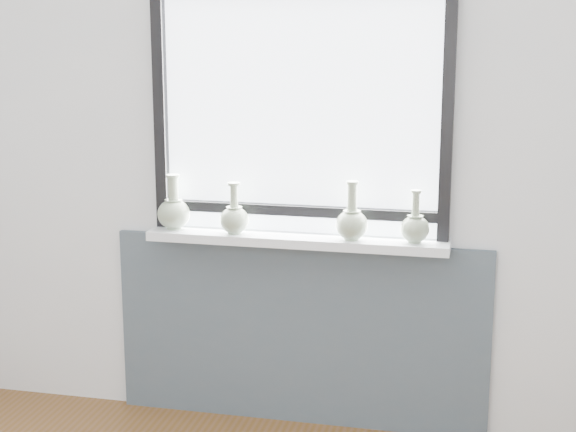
% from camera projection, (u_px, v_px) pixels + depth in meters
% --- Properties ---
extents(back_wall, '(3.60, 0.02, 2.60)m').
position_uv_depth(back_wall, '(301.00, 141.00, 3.83)').
color(back_wall, silver).
rests_on(back_wall, ground).
extents(apron_panel, '(1.70, 0.03, 0.86)m').
position_uv_depth(apron_panel, '(299.00, 333.00, 3.99)').
color(apron_panel, '#444F59').
rests_on(apron_panel, ground).
extents(windowsill, '(1.32, 0.18, 0.04)m').
position_uv_depth(windowsill, '(296.00, 240.00, 3.82)').
color(windowsill, white).
rests_on(windowsill, apron_panel).
extents(window, '(1.30, 0.06, 1.05)m').
position_uv_depth(window, '(300.00, 109.00, 3.76)').
color(window, black).
rests_on(window, windowsill).
extents(vase_a, '(0.15, 0.15, 0.25)m').
position_uv_depth(vase_a, '(174.00, 211.00, 3.93)').
color(vase_a, '#97AA8B').
rests_on(vase_a, windowsill).
extents(vase_b, '(0.13, 0.13, 0.23)m').
position_uv_depth(vase_b, '(234.00, 218.00, 3.84)').
color(vase_b, '#97AA8B').
rests_on(vase_b, windowsill).
extents(vase_c, '(0.14, 0.14, 0.25)m').
position_uv_depth(vase_c, '(352.00, 222.00, 3.73)').
color(vase_c, '#97AA8B').
rests_on(vase_c, windowsill).
extents(vase_d, '(0.12, 0.12, 0.22)m').
position_uv_depth(vase_d, '(415.00, 227.00, 3.68)').
color(vase_d, '#97AA8B').
rests_on(vase_d, windowsill).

